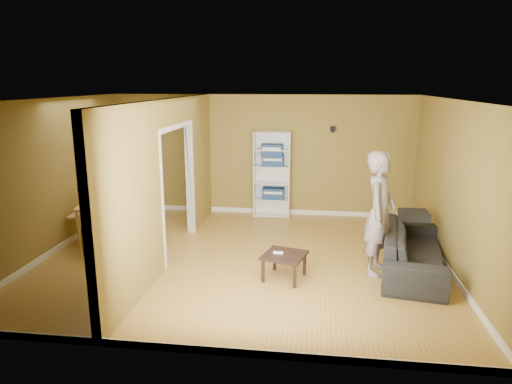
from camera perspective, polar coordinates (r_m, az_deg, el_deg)
room_shell at (r=7.27m, az=-1.77°, el=1.21°), size 6.50×6.50×6.50m
partition at (r=7.55m, az=-10.81°, el=1.44°), size 0.22×5.50×2.60m
wall_speaker at (r=9.75m, az=9.57°, el=7.79°), size 0.10×0.10×0.10m
sofa at (r=7.48m, az=19.15°, el=-6.10°), size 2.40×1.34×0.86m
person at (r=7.03m, az=15.26°, el=-1.32°), size 0.97×0.87×2.21m
bookshelf at (r=9.84m, az=2.03°, el=2.25°), size 0.77×0.34×1.84m
paper_box_navy_a at (r=9.88m, az=2.18°, el=-0.15°), size 0.46×0.30×0.24m
paper_box_navy_b at (r=9.74m, az=2.13°, el=3.96°), size 0.46×0.30×0.23m
paper_box_navy_c at (r=9.70m, az=2.02°, el=5.31°), size 0.45×0.30×0.23m
coffee_table at (r=6.82m, az=3.57°, el=-8.20°), size 0.58×0.58×0.39m
game_controller at (r=6.81m, az=2.78°, el=-7.56°), size 0.15×0.04×0.03m
dining_table at (r=8.65m, az=-17.49°, el=-1.93°), size 1.14×0.76×0.71m
chair_left at (r=9.00m, az=-21.75°, el=-2.49°), size 0.50×0.50×1.02m
chair_near at (r=8.15m, az=-19.38°, el=-3.83°), size 0.64×0.64×1.05m
chair_far at (r=9.27m, az=-15.54°, el=-1.56°), size 0.51×0.51×1.03m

